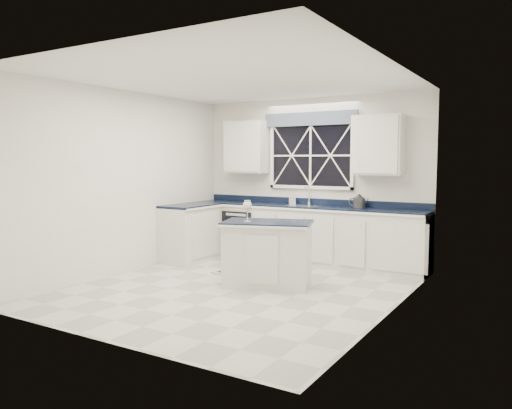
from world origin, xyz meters
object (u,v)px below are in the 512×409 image
Objects in this scene: dishwasher at (246,233)px; island at (267,253)px; wine_glass at (247,207)px; soap_bottle at (292,199)px; faucet at (309,195)px; kettle at (359,201)px.

dishwasher is 0.62× the size of island.
wine_glass is 1.59× the size of soap_bottle.
faucet is at bearing 90.76° from wine_glass.
dishwasher is at bearing -169.98° from faucet.
dishwasher is 2.90× the size of wine_glass.
faucet is 1.70× the size of soap_bottle.
kettle is 1.71× the size of soap_bottle.
island is 1.93m from kettle.
island is 4.67× the size of wine_glass.
kettle is at bearing -2.88° from soap_bottle.
faucet is 0.30m from soap_bottle.
kettle reaches higher than island.
kettle is at bearing -5.21° from faucet.
dishwasher is 1.31m from faucet.
island is 7.44× the size of soap_bottle.
dishwasher is 2.10m from kettle.
kettle is (2.00, 0.11, 0.63)m from dishwasher.
faucet is 1.07× the size of wine_glass.
faucet is 1.00× the size of kettle.
wine_glass is (0.03, -1.95, -0.04)m from faucet.
island is 4.36× the size of kettle.
soap_bottle reaches higher than dishwasher.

